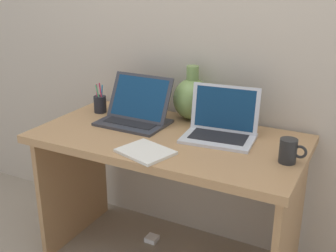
{
  "coord_description": "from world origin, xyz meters",
  "views": [
    {
      "loc": [
        0.89,
        -1.72,
        1.52
      ],
      "look_at": [
        0.0,
        0.0,
        0.81
      ],
      "focal_mm": 44.83,
      "sensor_mm": 36.0,
      "label": 1
    }
  ],
  "objects_px": {
    "notebook_stack": "(146,152)",
    "green_vase": "(192,98)",
    "laptop_left": "(136,111)",
    "power_brick": "(152,239)",
    "pen_cup": "(100,104)",
    "coffee_mug": "(289,151)",
    "laptop_right": "(221,124)"
  },
  "relations": [
    {
      "from": "green_vase",
      "to": "notebook_stack",
      "type": "xyz_separation_m",
      "value": [
        0.01,
        -0.52,
        -0.11
      ]
    },
    {
      "from": "notebook_stack",
      "to": "pen_cup",
      "type": "height_order",
      "value": "pen_cup"
    },
    {
      "from": "green_vase",
      "to": "pen_cup",
      "type": "relative_size",
      "value": 1.67
    },
    {
      "from": "laptop_left",
      "to": "pen_cup",
      "type": "relative_size",
      "value": 2.05
    },
    {
      "from": "laptop_left",
      "to": "green_vase",
      "type": "bearing_deg",
      "value": 38.16
    },
    {
      "from": "notebook_stack",
      "to": "green_vase",
      "type": "bearing_deg",
      "value": 91.04
    },
    {
      "from": "laptop_right",
      "to": "notebook_stack",
      "type": "bearing_deg",
      "value": -123.36
    },
    {
      "from": "green_vase",
      "to": "coffee_mug",
      "type": "distance_m",
      "value": 0.68
    },
    {
      "from": "laptop_left",
      "to": "power_brick",
      "type": "xyz_separation_m",
      "value": [
        0.07,
        0.03,
        -0.81
      ]
    },
    {
      "from": "coffee_mug",
      "to": "notebook_stack",
      "type": "bearing_deg",
      "value": -161.76
    },
    {
      "from": "laptop_right",
      "to": "green_vase",
      "type": "distance_m",
      "value": 0.3
    },
    {
      "from": "laptop_left",
      "to": "power_brick",
      "type": "bearing_deg",
      "value": 26.92
    },
    {
      "from": "laptop_left",
      "to": "laptop_right",
      "type": "distance_m",
      "value": 0.48
    },
    {
      "from": "laptop_right",
      "to": "power_brick",
      "type": "relative_size",
      "value": 5.14
    },
    {
      "from": "laptop_right",
      "to": "power_brick",
      "type": "height_order",
      "value": "laptop_right"
    },
    {
      "from": "pen_cup",
      "to": "power_brick",
      "type": "xyz_separation_m",
      "value": [
        0.34,
        -0.02,
        -0.8
      ]
    },
    {
      "from": "green_vase",
      "to": "laptop_right",
      "type": "bearing_deg",
      "value": -36.56
    },
    {
      "from": "notebook_stack",
      "to": "pen_cup",
      "type": "distance_m",
      "value": 0.65
    },
    {
      "from": "pen_cup",
      "to": "laptop_left",
      "type": "bearing_deg",
      "value": -10.48
    },
    {
      "from": "green_vase",
      "to": "pen_cup",
      "type": "xyz_separation_m",
      "value": [
        -0.52,
        -0.14,
        -0.07
      ]
    },
    {
      "from": "green_vase",
      "to": "notebook_stack",
      "type": "bearing_deg",
      "value": -88.96
    },
    {
      "from": "notebook_stack",
      "to": "coffee_mug",
      "type": "bearing_deg",
      "value": 18.24
    },
    {
      "from": "notebook_stack",
      "to": "power_brick",
      "type": "height_order",
      "value": "notebook_stack"
    },
    {
      "from": "laptop_right",
      "to": "green_vase",
      "type": "height_order",
      "value": "green_vase"
    },
    {
      "from": "power_brick",
      "to": "laptop_left",
      "type": "bearing_deg",
      "value": -153.08
    },
    {
      "from": "laptop_right",
      "to": "notebook_stack",
      "type": "relative_size",
      "value": 1.58
    },
    {
      "from": "green_vase",
      "to": "laptop_left",
      "type": "bearing_deg",
      "value": -141.84
    },
    {
      "from": "notebook_stack",
      "to": "power_brick",
      "type": "xyz_separation_m",
      "value": [
        -0.18,
        0.37,
        -0.75
      ]
    },
    {
      "from": "green_vase",
      "to": "notebook_stack",
      "type": "distance_m",
      "value": 0.53
    },
    {
      "from": "laptop_left",
      "to": "notebook_stack",
      "type": "relative_size",
      "value": 1.59
    },
    {
      "from": "notebook_stack",
      "to": "pen_cup",
      "type": "relative_size",
      "value": 1.29
    },
    {
      "from": "coffee_mug",
      "to": "power_brick",
      "type": "distance_m",
      "value": 1.12
    }
  ]
}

